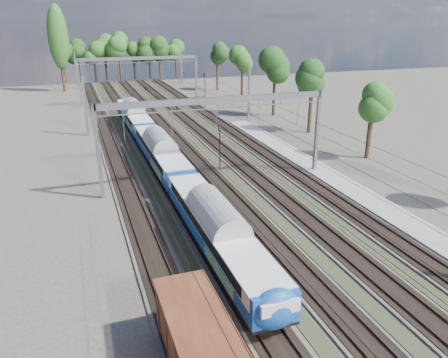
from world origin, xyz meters
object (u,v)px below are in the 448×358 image
object	(u,v)px
emu_train	(161,149)
signal_far	(205,86)
worker	(146,87)
signal_near	(220,142)

from	to	relation	value
emu_train	signal_far	size ratio (longest dim) A/B	9.25
worker	signal_far	bearing A→B (deg)	-144.30
worker	signal_near	xyz separation A→B (m)	(-1.49, -58.19, 2.22)
signal_far	worker	bearing A→B (deg)	83.06
emu_train	signal_far	bearing A→B (deg)	65.20
signal_near	worker	bearing A→B (deg)	107.11
signal_far	emu_train	bearing A→B (deg)	-138.47
emu_train	worker	distance (m)	57.00
emu_train	worker	size ratio (longest dim) A/B	30.65
worker	signal_far	world-z (taller)	signal_far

